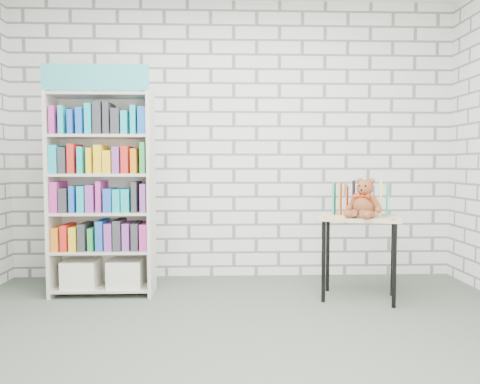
{
  "coord_description": "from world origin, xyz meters",
  "views": [
    {
      "loc": [
        -0.11,
        -2.8,
        1.16
      ],
      "look_at": [
        0.03,
        0.95,
        0.93
      ],
      "focal_mm": 35.0,
      "sensor_mm": 36.0,
      "label": 1
    }
  ],
  "objects": [
    {
      "name": "ground",
      "position": [
        0.0,
        0.0,
        0.0
      ],
      "size": [
        4.5,
        4.5,
        0.0
      ],
      "primitive_type": "plane",
      "color": "#444E42",
      "rests_on": "ground"
    },
    {
      "name": "room_shell",
      "position": [
        0.0,
        0.0,
        1.78
      ],
      "size": [
        4.52,
        4.02,
        2.81
      ],
      "color": "silver",
      "rests_on": "ground"
    },
    {
      "name": "bookshelf",
      "position": [
        -1.17,
        1.36,
        0.91
      ],
      "size": [
        0.89,
        0.35,
        1.99
      ],
      "color": "beige",
      "rests_on": "ground"
    },
    {
      "name": "display_table",
      "position": [
        1.05,
        1.12,
        0.62
      ],
      "size": [
        0.78,
        0.65,
        0.72
      ],
      "color": "tan",
      "rests_on": "ground"
    },
    {
      "name": "table_books",
      "position": [
        1.09,
        1.23,
        0.86
      ],
      "size": [
        0.51,
        0.34,
        0.28
      ],
      "color": "teal",
      "rests_on": "display_table"
    },
    {
      "name": "teddy_bear",
      "position": [
        1.06,
        1.02,
        0.85
      ],
      "size": [
        0.32,
        0.31,
        0.33
      ],
      "color": "maroon",
      "rests_on": "display_table"
    }
  ]
}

